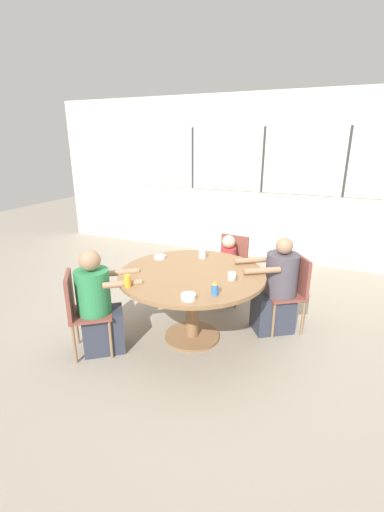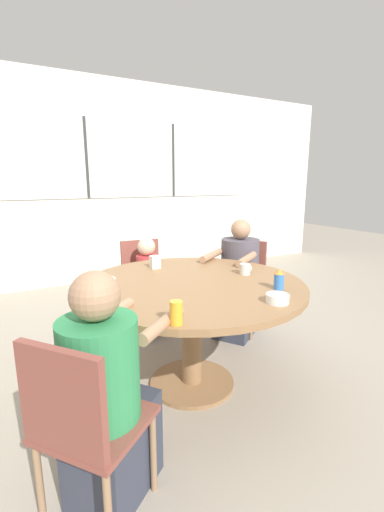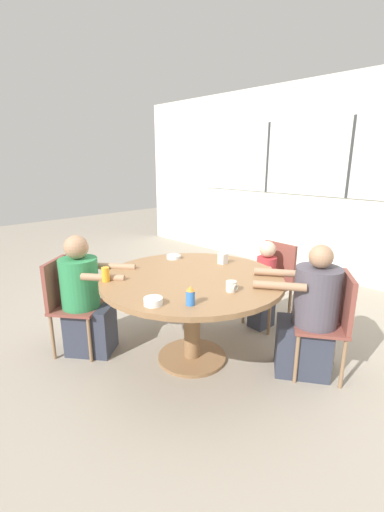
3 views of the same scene
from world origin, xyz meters
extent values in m
plane|color=gray|center=(0.00, 0.00, 0.00)|extent=(16.00, 16.00, 0.00)
cube|color=white|center=(0.00, 2.99, 1.40)|extent=(8.40, 0.06, 2.80)
cube|color=silver|center=(0.00, 2.94, 1.73)|extent=(5.20, 0.02, 1.07)
cube|color=#333333|center=(-1.30, 2.94, 1.73)|extent=(0.04, 0.01, 1.07)
cube|color=#333333|center=(0.00, 2.94, 1.73)|extent=(0.04, 0.01, 1.07)
cylinder|color=olive|center=(0.00, 0.00, 0.75)|extent=(1.51, 1.51, 0.04)
cylinder|color=olive|center=(0.00, 0.00, 0.36)|extent=(0.14, 0.14, 0.73)
cylinder|color=olive|center=(0.00, 0.00, 0.01)|extent=(0.60, 0.60, 0.03)
cube|color=brown|center=(0.85, 0.58, 0.43)|extent=(0.56, 0.56, 0.03)
cube|color=brown|center=(1.00, 0.69, 0.65)|extent=(0.24, 0.33, 0.42)
cylinder|color=#8C6B4C|center=(0.81, 0.35, 0.21)|extent=(0.03, 0.03, 0.42)
cylinder|color=#8C6B4C|center=(0.62, 0.63, 0.21)|extent=(0.03, 0.03, 0.42)
cylinder|color=#8C6B4C|center=(1.09, 0.54, 0.21)|extent=(0.03, 0.03, 0.42)
cylinder|color=#8C6B4C|center=(0.90, 0.82, 0.21)|extent=(0.03, 0.03, 0.42)
cube|color=brown|center=(-0.81, -0.64, 0.43)|extent=(0.56, 0.56, 0.03)
cube|color=brown|center=(-0.96, -0.75, 0.65)|extent=(0.26, 0.32, 0.42)
cylinder|color=#8C6B4C|center=(-0.79, -0.40, 0.21)|extent=(0.03, 0.03, 0.42)
cylinder|color=#8C6B4C|center=(-0.58, -0.67, 0.21)|extent=(0.03, 0.03, 0.42)
cylinder|color=#8C6B4C|center=(-1.05, -0.61, 0.21)|extent=(0.03, 0.03, 0.42)
cylinder|color=#8C6B4C|center=(-0.84, -0.88, 0.21)|extent=(0.03, 0.03, 0.42)
cube|color=brown|center=(0.07, 1.03, 0.43)|extent=(0.43, 0.43, 0.03)
cube|color=brown|center=(0.08, 1.21, 0.65)|extent=(0.38, 0.06, 0.42)
cylinder|color=#8C6B4C|center=(0.23, 0.85, 0.21)|extent=(0.03, 0.03, 0.42)
cylinder|color=#8C6B4C|center=(-0.11, 0.88, 0.21)|extent=(0.03, 0.03, 0.42)
cylinder|color=#8C6B4C|center=(0.25, 1.19, 0.21)|extent=(0.03, 0.03, 0.42)
cylinder|color=#8C6B4C|center=(-0.09, 1.21, 0.21)|extent=(0.03, 0.03, 0.42)
cube|color=#333847|center=(0.76, 0.52, 0.22)|extent=(0.53, 0.50, 0.44)
cylinder|color=#4C4751|center=(0.82, 0.56, 0.68)|extent=(0.35, 0.35, 0.46)
sphere|color=#A37A5B|center=(0.82, 0.56, 1.00)|extent=(0.18, 0.18, 0.18)
cylinder|color=#A37A5B|center=(0.66, 0.26, 0.80)|extent=(0.35, 0.27, 0.06)
cylinder|color=#A37A5B|center=(0.49, 0.52, 0.80)|extent=(0.35, 0.27, 0.06)
cube|color=#333847|center=(-0.73, -0.57, 0.22)|extent=(0.50, 0.48, 0.44)
cylinder|color=#2D844C|center=(-0.78, -0.61, 0.66)|extent=(0.33, 0.33, 0.44)
sphere|color=#A37A5B|center=(-0.78, -0.61, 0.99)|extent=(0.21, 0.21, 0.21)
cylinder|color=#A37A5B|center=(-0.65, -0.32, 0.78)|extent=(0.32, 0.27, 0.06)
cylinder|color=#A37A5B|center=(-0.47, -0.56, 0.78)|extent=(0.32, 0.27, 0.06)
cube|color=#333847|center=(0.06, 0.95, 0.22)|extent=(0.19, 0.25, 0.44)
cylinder|color=#B23338|center=(0.07, 0.99, 0.60)|extent=(0.20, 0.20, 0.31)
sphere|color=#DBB293|center=(0.07, 0.99, 0.84)|extent=(0.17, 0.17, 0.17)
cylinder|color=#DBB293|center=(0.15, 0.82, 0.67)|extent=(0.05, 0.22, 0.04)
cylinder|color=#DBB293|center=(-0.03, 0.83, 0.67)|extent=(0.05, 0.22, 0.04)
cylinder|color=beige|center=(0.43, -0.02, 0.80)|extent=(0.08, 0.08, 0.08)
torus|color=beige|center=(0.47, -0.02, 0.80)|extent=(0.01, 0.06, 0.06)
cylinder|color=blue|center=(0.40, -0.40, 0.82)|extent=(0.06, 0.06, 0.10)
cone|color=orange|center=(0.40, -0.40, 0.88)|extent=(0.06, 0.06, 0.03)
cylinder|color=gold|center=(-0.40, -0.57, 0.82)|extent=(0.06, 0.06, 0.12)
cube|color=silver|center=(-0.07, 0.47, 0.81)|extent=(0.07, 0.07, 0.10)
cylinder|color=white|center=(0.23, -0.58, 0.79)|extent=(0.13, 0.13, 0.05)
cylinder|color=silver|center=(-0.52, 0.25, 0.78)|extent=(0.14, 0.14, 0.03)
camera|label=1|loc=(1.34, -2.99, 2.08)|focal=24.00mm
camera|label=2|loc=(-1.07, -1.93, 1.44)|focal=24.00mm
camera|label=3|loc=(1.93, -1.87, 1.70)|focal=24.00mm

